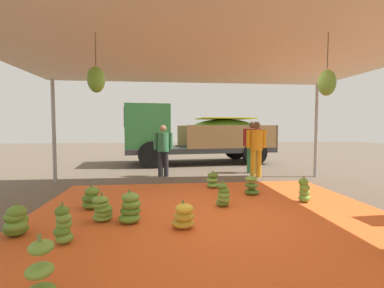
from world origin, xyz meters
name	(u,v)px	position (x,y,z in m)	size (l,w,h in m)	color
ground_plane	(193,181)	(0.00, 3.00, 0.00)	(40.00, 40.00, 0.00)	brown
tarp_orange	(212,215)	(0.00, 0.00, 0.01)	(6.27, 5.41, 0.01)	#E05B23
tent_canopy	(213,48)	(0.00, -0.09, 2.79)	(8.00, 7.00, 2.88)	#9EA0A5
banana_bunch_0	(184,217)	(-0.52, -0.57, 0.18)	(0.39, 0.39, 0.42)	gold
banana_bunch_1	(223,196)	(0.30, 0.45, 0.22)	(0.34, 0.36, 0.51)	#518428
banana_bunch_2	(63,226)	(-2.11, -0.93, 0.24)	(0.32, 0.32, 0.54)	#6B9E38
banana_bunch_3	(213,181)	(0.41, 2.11, 0.18)	(0.41, 0.41, 0.43)	#6B9E38
banana_bunch_4	(102,209)	(-1.79, -0.14, 0.20)	(0.39, 0.41, 0.47)	#75A83D
banana_bunch_5	(304,191)	(1.98, 0.59, 0.24)	(0.30, 0.31, 0.53)	#6B9E38
banana_bunch_6	(40,273)	(-1.89, -2.12, 0.24)	(0.30, 0.31, 0.57)	#60932D
banana_bunch_7	(252,186)	(1.13, 1.30, 0.20)	(0.45, 0.45, 0.47)	#477523
banana_bunch_8	(130,209)	(-1.34, -0.23, 0.23)	(0.47, 0.48, 0.52)	#60932D
banana_bunch_10	(91,199)	(-2.14, 0.57, 0.20)	(0.42, 0.42, 0.44)	#60932D
banana_bunch_11	(16,221)	(-2.84, -0.62, 0.21)	(0.40, 0.45, 0.46)	#518428
cargo_truck_main	(194,134)	(0.48, 6.87, 1.22)	(6.22, 2.95, 2.40)	#2D2D2D
worker_0	(163,147)	(-0.82, 3.83, 0.92)	(0.58, 0.35, 1.58)	#26262D
worker_1	(252,143)	(2.11, 4.21, 1.00)	(0.63, 0.38, 1.71)	#337A4C
worker_2	(256,145)	(1.98, 3.45, 0.98)	(0.62, 0.38, 1.68)	orange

